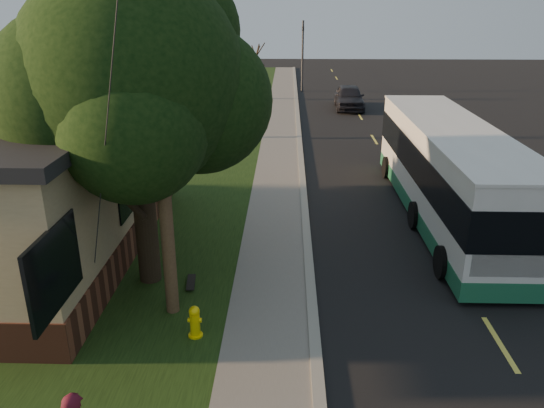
{
  "coord_description": "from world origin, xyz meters",
  "views": [
    {
      "loc": [
        -0.64,
        -9.74,
        6.93
      ],
      "look_at": [
        -1.06,
        4.37,
        1.5
      ],
      "focal_mm": 35.0,
      "sensor_mm": 36.0,
      "label": 1
    }
  ],
  "objects_px": {
    "traffic_signal": "(303,51)",
    "leafy_tree": "(136,82)",
    "dumpster": "(55,176)",
    "fire_hydrant": "(195,322)",
    "bare_tree_near": "(233,98)",
    "utility_pole": "(158,120)",
    "skateboard_main": "(191,282)",
    "bare_tree_far": "(256,72)",
    "transit_bus": "(449,170)",
    "distant_car": "(349,97)"
  },
  "relations": [
    {
      "from": "bare_tree_near",
      "to": "dumpster",
      "type": "height_order",
      "value": "bare_tree_near"
    },
    {
      "from": "bare_tree_near",
      "to": "traffic_signal",
      "type": "height_order",
      "value": "traffic_signal"
    },
    {
      "from": "utility_pole",
      "to": "leafy_tree",
      "type": "relative_size",
      "value": 1.16
    },
    {
      "from": "leafy_tree",
      "to": "distant_car",
      "type": "xyz_separation_m",
      "value": [
        7.71,
        24.01,
        -4.37
      ]
    },
    {
      "from": "skateboard_main",
      "to": "utility_pole",
      "type": "bearing_deg",
      "value": -99.9
    },
    {
      "from": "utility_pole",
      "to": "dumpster",
      "type": "xyz_separation_m",
      "value": [
        -6.19,
        8.28,
        -3.96
      ]
    },
    {
      "from": "fire_hydrant",
      "to": "distant_car",
      "type": "xyz_separation_m",
      "value": [
        6.14,
        26.66,
        0.36
      ]
    },
    {
      "from": "utility_pole",
      "to": "leafy_tree",
      "type": "height_order",
      "value": "utility_pole"
    },
    {
      "from": "distant_car",
      "to": "utility_pole",
      "type": "bearing_deg",
      "value": -103.07
    },
    {
      "from": "utility_pole",
      "to": "distant_car",
      "type": "height_order",
      "value": "utility_pole"
    },
    {
      "from": "leafy_tree",
      "to": "traffic_signal",
      "type": "height_order",
      "value": "leafy_tree"
    },
    {
      "from": "bare_tree_near",
      "to": "skateboard_main",
      "type": "height_order",
      "value": "bare_tree_near"
    },
    {
      "from": "bare_tree_far",
      "to": "dumpster",
      "type": "distance_m",
      "value": 21.76
    },
    {
      "from": "bare_tree_far",
      "to": "traffic_signal",
      "type": "height_order",
      "value": "traffic_signal"
    },
    {
      "from": "utility_pole",
      "to": "dumpster",
      "type": "relative_size",
      "value": 5.93
    },
    {
      "from": "distant_car",
      "to": "transit_bus",
      "type": "bearing_deg",
      "value": -84.64
    },
    {
      "from": "bare_tree_far",
      "to": "distant_car",
      "type": "relative_size",
      "value": 0.87
    },
    {
      "from": "utility_pole",
      "to": "distant_car",
      "type": "distance_m",
      "value": 26.84
    },
    {
      "from": "leafy_tree",
      "to": "bare_tree_near",
      "type": "height_order",
      "value": "leafy_tree"
    },
    {
      "from": "leafy_tree",
      "to": "transit_bus",
      "type": "height_order",
      "value": "leafy_tree"
    },
    {
      "from": "bare_tree_near",
      "to": "distant_car",
      "type": "height_order",
      "value": "bare_tree_near"
    },
    {
      "from": "transit_bus",
      "to": "leafy_tree",
      "type": "bearing_deg",
      "value": -152.91
    },
    {
      "from": "leafy_tree",
      "to": "bare_tree_far",
      "type": "height_order",
      "value": "leafy_tree"
    },
    {
      "from": "transit_bus",
      "to": "bare_tree_near",
      "type": "bearing_deg",
      "value": 127.31
    },
    {
      "from": "bare_tree_far",
      "to": "transit_bus",
      "type": "relative_size",
      "value": 0.34
    },
    {
      "from": "utility_pole",
      "to": "leafy_tree",
      "type": "distance_m",
      "value": 1.94
    },
    {
      "from": "skateboard_main",
      "to": "leafy_tree",
      "type": "bearing_deg",
      "value": 159.08
    },
    {
      "from": "bare_tree_near",
      "to": "transit_bus",
      "type": "relative_size",
      "value": 0.37
    },
    {
      "from": "utility_pole",
      "to": "traffic_signal",
      "type": "distance_m",
      "value": 33.26
    },
    {
      "from": "utility_pole",
      "to": "skateboard_main",
      "type": "relative_size",
      "value": 10.74
    },
    {
      "from": "dumpster",
      "to": "distant_car",
      "type": "bearing_deg",
      "value": 53.12
    },
    {
      "from": "leafy_tree",
      "to": "dumpster",
      "type": "bearing_deg",
      "value": 128.82
    },
    {
      "from": "bare_tree_far",
      "to": "transit_bus",
      "type": "distance_m",
      "value": 24.08
    },
    {
      "from": "leafy_tree",
      "to": "transit_bus",
      "type": "bearing_deg",
      "value": 27.09
    },
    {
      "from": "bare_tree_far",
      "to": "skateboard_main",
      "type": "bearing_deg",
      "value": -90.18
    },
    {
      "from": "bare_tree_near",
      "to": "skateboard_main",
      "type": "relative_size",
      "value": 5.1
    },
    {
      "from": "utility_pole",
      "to": "skateboard_main",
      "type": "xyz_separation_m",
      "value": [
        0.22,
        1.24,
        -4.5
      ]
    },
    {
      "from": "fire_hydrant",
      "to": "dumpster",
      "type": "relative_size",
      "value": 0.48
    },
    {
      "from": "skateboard_main",
      "to": "dumpster",
      "type": "distance_m",
      "value": 9.54
    },
    {
      "from": "utility_pole",
      "to": "transit_bus",
      "type": "bearing_deg",
      "value": 37.68
    },
    {
      "from": "leafy_tree",
      "to": "utility_pole",
      "type": "bearing_deg",
      "value": -62.4
    },
    {
      "from": "traffic_signal",
      "to": "dumpster",
      "type": "height_order",
      "value": "traffic_signal"
    },
    {
      "from": "bare_tree_far",
      "to": "leafy_tree",
      "type": "bearing_deg",
      "value": -92.45
    },
    {
      "from": "bare_tree_near",
      "to": "traffic_signal",
      "type": "bearing_deg",
      "value": 75.96
    },
    {
      "from": "leafy_tree",
      "to": "skateboard_main",
      "type": "height_order",
      "value": "leafy_tree"
    },
    {
      "from": "traffic_signal",
      "to": "skateboard_main",
      "type": "xyz_separation_m",
      "value": [
        -3.59,
        -31.77,
        -3.04
      ]
    },
    {
      "from": "transit_bus",
      "to": "distant_car",
      "type": "distance_m",
      "value": 19.52
    },
    {
      "from": "utility_pole",
      "to": "bare_tree_far",
      "type": "distance_m",
      "value": 29.13
    },
    {
      "from": "traffic_signal",
      "to": "leafy_tree",
      "type": "bearing_deg",
      "value": -98.47
    },
    {
      "from": "bare_tree_far",
      "to": "traffic_signal",
      "type": "xyz_separation_m",
      "value": [
        3.5,
        4.0,
        1.16
      ]
    }
  ]
}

